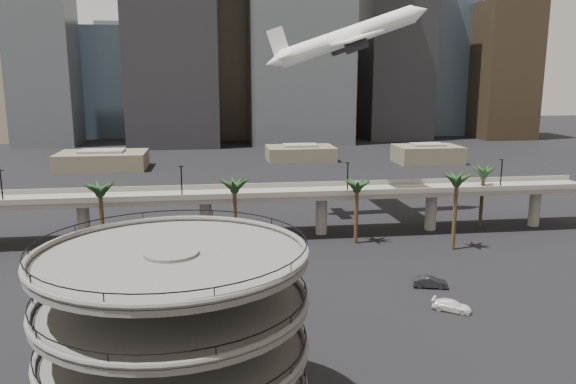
{
  "coord_description": "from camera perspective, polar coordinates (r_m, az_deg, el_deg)",
  "views": [
    {
      "loc": [
        -9.55,
        -47.75,
        30.09
      ],
      "look_at": [
        0.81,
        28.0,
        14.12
      ],
      "focal_mm": 35.0,
      "sensor_mm": 36.0,
      "label": 1
    }
  ],
  "objects": [
    {
      "name": "airborne_jet",
      "position": [
        118.37,
        6.03,
        15.34
      ],
      "size": [
        34.84,
        31.04,
        14.66
      ],
      "rotation": [
        0.0,
        -0.33,
        0.03
      ],
      "color": "white",
      "rests_on": "ground"
    },
    {
      "name": "parking_ramp",
      "position": [
        48.33,
        -11.46,
        -13.23
      ],
      "size": [
        22.2,
        22.2,
        17.35
      ],
      "color": "#53504E",
      "rests_on": "ground"
    },
    {
      "name": "car_a",
      "position": [
        67.98,
        -7.22,
        -13.8
      ],
      "size": [
        4.91,
        2.03,
        1.66
      ],
      "primitive_type": "imported",
      "rotation": [
        0.0,
        0.0,
        1.58
      ],
      "color": "#AB2D18",
      "rests_on": "ground"
    },
    {
      "name": "low_buildings",
      "position": [
        192.69,
        -2.82,
        3.66
      ],
      "size": [
        135.0,
        27.5,
        6.8
      ],
      "color": "brown",
      "rests_on": "ground"
    },
    {
      "name": "skyline",
      "position": [
        266.67,
        -2.56,
        15.92
      ],
      "size": [
        269.0,
        86.0,
        134.76
      ],
      "color": "gray",
      "rests_on": "ground"
    },
    {
      "name": "car_c",
      "position": [
        77.36,
        16.29,
        -11.01
      ],
      "size": [
        5.26,
        4.46,
        1.44
      ],
      "primitive_type": "imported",
      "rotation": [
        0.0,
        0.0,
        0.98
      ],
      "color": "white",
      "rests_on": "ground"
    },
    {
      "name": "car_b",
      "position": [
        84.46,
        14.25,
        -8.87
      ],
      "size": [
        5.22,
        2.96,
        1.63
      ],
      "primitive_type": "imported",
      "rotation": [
        0.0,
        0.0,
        1.31
      ],
      "color": "black",
      "rests_on": "ground"
    },
    {
      "name": "overpass",
      "position": [
        105.67,
        -2.42,
        -0.65
      ],
      "size": [
        130.0,
        9.3,
        14.7
      ],
      "color": "#68645C",
      "rests_on": "ground"
    },
    {
      "name": "palm_trees",
      "position": [
        99.05,
        4.67,
        0.82
      ],
      "size": [
        76.4,
        18.4,
        14.0
      ],
      "color": "#48361E",
      "rests_on": "ground"
    }
  ]
}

